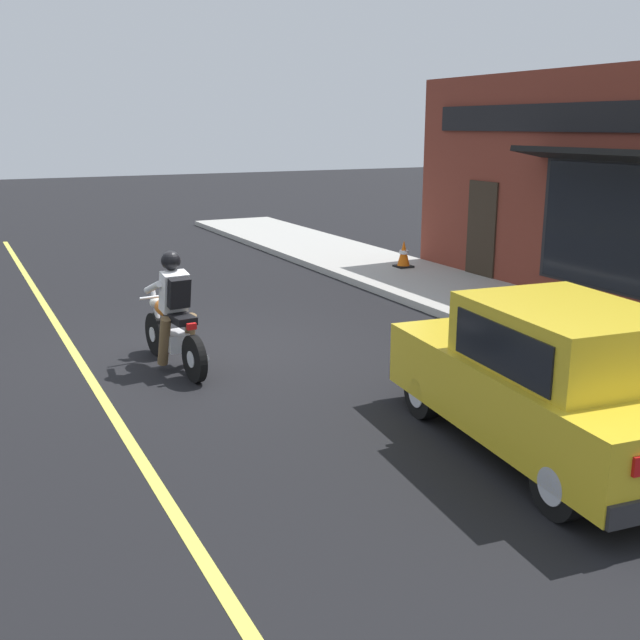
# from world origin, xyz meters

# --- Properties ---
(ground_plane) EXTENTS (80.00, 80.00, 0.00)m
(ground_plane) POSITION_xyz_m (0.00, 0.00, 0.00)
(ground_plane) COLOR black
(sidewalk_curb) EXTENTS (2.60, 22.00, 0.14)m
(sidewalk_curb) POSITION_xyz_m (5.45, 3.00, 0.07)
(sidewalk_curb) COLOR #ADAAA3
(sidewalk_curb) RESTS_ON ground
(lane_stripe) EXTENTS (0.12, 19.80, 0.01)m
(lane_stripe) POSITION_xyz_m (-1.80, 3.00, 0.00)
(lane_stripe) COLOR #D1C64C
(lane_stripe) RESTS_ON ground
(storefront_building) EXTENTS (1.25, 9.92, 4.20)m
(storefront_building) POSITION_xyz_m (6.98, -0.39, 2.11)
(storefront_building) COLOR maroon
(storefront_building) RESTS_ON ground
(motorcycle_with_rider) EXTENTS (0.61, 2.02, 1.62)m
(motorcycle_with_rider) POSITION_xyz_m (-0.67, -0.43, 0.68)
(motorcycle_with_rider) COLOR black
(motorcycle_with_rider) RESTS_ON ground
(car_hatchback) EXTENTS (2.02, 3.93, 1.57)m
(car_hatchback) POSITION_xyz_m (1.92, -4.77, 0.77)
(car_hatchback) COLOR black
(car_hatchback) RESTS_ON ground
(traffic_cone) EXTENTS (0.36, 0.36, 0.60)m
(traffic_cone) POSITION_xyz_m (5.79, 3.87, 0.43)
(traffic_cone) COLOR black
(traffic_cone) RESTS_ON sidewalk_curb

